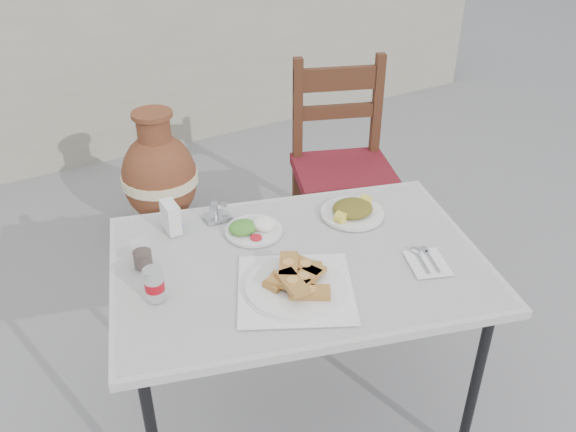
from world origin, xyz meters
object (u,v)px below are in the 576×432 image
cafe_table (298,271)px  pide_plate (296,281)px  cola_glass (142,256)px  condiment_caddy (217,213)px  terracotta_urn (160,178)px  salad_rice_plate (253,228)px  napkin_holder (171,217)px  salad_chopped_plate (352,210)px  chair (343,168)px  soda_can (154,284)px

cafe_table → pide_plate: size_ratio=2.95×
cola_glass → condiment_caddy: 0.33m
condiment_caddy → terracotta_urn: size_ratio=0.13×
salad_rice_plate → napkin_holder: bearing=147.7°
pide_plate → salad_chopped_plate: 0.45m
pide_plate → napkin_holder: bearing=112.8°
cola_glass → condiment_caddy: size_ratio=1.02×
chair → salad_chopped_plate: bearing=-101.8°
cafe_table → salad_rice_plate: salad_rice_plate is taller
chair → napkin_holder: bearing=-137.7°
condiment_caddy → chair: bearing=26.2°
cafe_table → pide_plate: bearing=-124.0°
salad_chopped_plate → napkin_holder: bearing=159.3°
napkin_holder → chair: bearing=22.1°
cafe_table → chair: (0.66, 0.71, -0.13)m
cola_glass → napkin_holder: napkin_holder is taller
soda_can → chair: bearing=31.8°
pide_plate → salad_rice_plate: 0.32m
napkin_holder → condiment_caddy: napkin_holder is taller
chair → pide_plate: bearing=-111.0°
salad_rice_plate → salad_chopped_plate: 0.35m
pide_plate → soda_can: (-0.36, 0.16, 0.02)m
soda_can → cola_glass: size_ratio=1.12×
salad_rice_plate → cola_glass: bearing=-179.6°
cafe_table → condiment_caddy: (-0.12, 0.33, 0.07)m
pide_plate → chair: chair is taller
pide_plate → salad_rice_plate: (0.03, 0.32, -0.01)m
pide_plate → salad_rice_plate: bearing=84.9°
cafe_table → terracotta_urn: cafe_table is taller
salad_chopped_plate → cola_glass: 0.71m
condiment_caddy → cola_glass: bearing=-155.7°
napkin_holder → terracotta_urn: napkin_holder is taller
salad_rice_plate → salad_chopped_plate: same height
chair → cafe_table: bearing=-112.2°
napkin_holder → pide_plate: bearing=-66.9°
salad_rice_plate → cola_glass: size_ratio=2.13×
napkin_holder → condiment_caddy: (0.16, -0.01, -0.03)m
cafe_table → cola_glass: size_ratio=14.62×
cafe_table → salad_rice_plate: size_ratio=6.85×
salad_rice_plate → condiment_caddy: 0.15m
chair → terracotta_urn: bearing=154.8°
salad_chopped_plate → cafe_table: bearing=-156.1°
pide_plate → salad_rice_plate: size_ratio=2.33×
cafe_table → soda_can: 0.45m
salad_rice_plate → salad_chopped_plate: (0.34, -0.07, 0.00)m
terracotta_urn → condiment_caddy: bearing=-96.9°
pide_plate → soda_can: 0.39m
salad_chopped_plate → cola_glass: cola_glass is taller
terracotta_urn → salad_rice_plate: bearing=-92.9°
condiment_caddy → soda_can: bearing=-137.1°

